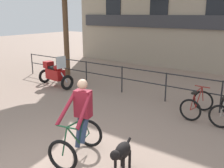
{
  "coord_description": "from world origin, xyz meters",
  "views": [
    {
      "loc": [
        3.74,
        -3.08,
        3.05
      ],
      "look_at": [
        -0.64,
        2.86,
        1.05
      ],
      "focal_mm": 42.0,
      "sensor_mm": 36.0,
      "label": 1
    }
  ],
  "objects_px": {
    "cyclist_with_bike": "(80,123)",
    "dog": "(122,152)",
    "parked_motorcycle": "(55,73)",
    "parked_bicycle_near_lamp": "(197,104)"
  },
  "relations": [
    {
      "from": "cyclist_with_bike",
      "to": "dog",
      "type": "distance_m",
      "value": 1.16
    },
    {
      "from": "cyclist_with_bike",
      "to": "parked_motorcycle",
      "type": "bearing_deg",
      "value": 130.64
    },
    {
      "from": "dog",
      "to": "parked_motorcycle",
      "type": "height_order",
      "value": "parked_motorcycle"
    },
    {
      "from": "parked_bicycle_near_lamp",
      "to": "cyclist_with_bike",
      "type": "bearing_deg",
      "value": 73.56
    },
    {
      "from": "parked_motorcycle",
      "to": "cyclist_with_bike",
      "type": "bearing_deg",
      "value": -119.69
    },
    {
      "from": "dog",
      "to": "parked_bicycle_near_lamp",
      "type": "height_order",
      "value": "parked_bicycle_near_lamp"
    },
    {
      "from": "cyclist_with_bike",
      "to": "parked_motorcycle",
      "type": "distance_m",
      "value": 5.96
    },
    {
      "from": "cyclist_with_bike",
      "to": "dog",
      "type": "bearing_deg",
      "value": -13.73
    },
    {
      "from": "cyclist_with_bike",
      "to": "dog",
      "type": "relative_size",
      "value": 1.91
    },
    {
      "from": "parked_bicycle_near_lamp",
      "to": "dog",
      "type": "bearing_deg",
      "value": 89.58
    }
  ]
}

